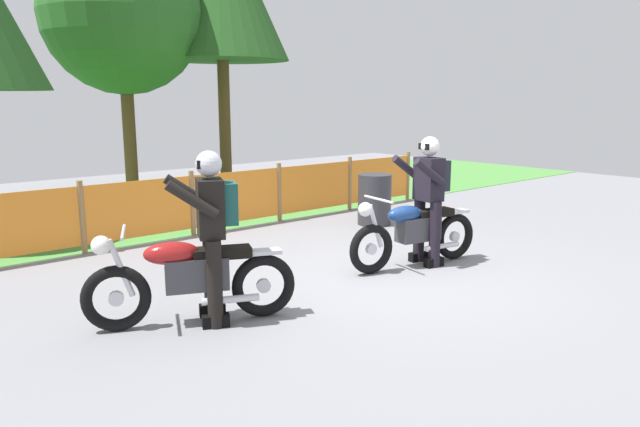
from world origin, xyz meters
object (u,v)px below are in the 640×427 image
Objects in this scene: rider_lead at (212,227)px; oil_drum at (375,199)px; motorcycle_trailing at (414,232)px; rider_trailing at (429,193)px; motorcycle_lead at (190,277)px.

rider_lead is 1.92× the size of oil_drum.
rider_lead is 5.04m from oil_drum.
rider_lead reaches higher than motorcycle_trailing.
rider_trailing is (3.22, -0.04, 0.00)m from rider_lead.
rider_trailing reaches higher than motorcycle_trailing.
rider_trailing is 2.62m from oil_drum.
rider_trailing is at bearing -120.20° from oil_drum.
motorcycle_lead is at bearing 0.51° from rider_lead.
rider_lead reaches higher than oil_drum.
motorcycle_lead reaches higher than motorcycle_trailing.
rider_trailing is (0.22, -0.04, 0.49)m from motorcycle_trailing.
oil_drum is (1.29, 2.22, -0.51)m from rider_trailing.
rider_trailing is at bearing -179.49° from motorcycle_trailing.
rider_trailing is at bearing -156.02° from rider_lead.
rider_lead is (0.20, -0.09, 0.48)m from motorcycle_lead.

